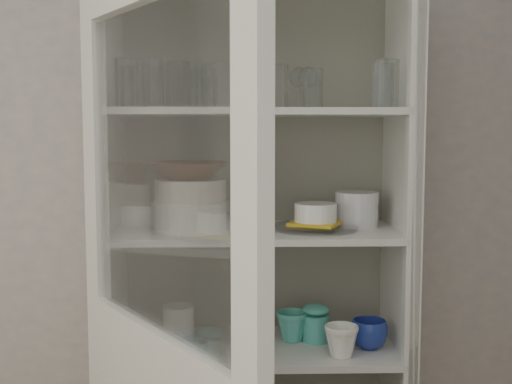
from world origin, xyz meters
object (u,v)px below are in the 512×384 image
(goblet_3, at_px, (308,87))
(cream_bowl, at_px, (190,190))
(grey_bowl_stack, at_px, (357,209))
(white_ramekin, at_px, (316,212))
(pantry_cabinet, at_px, (256,316))
(teal_jar, at_px, (316,325))
(goblet_1, at_px, (204,86))
(mug_blue, at_px, (369,334))
(mug_teal, at_px, (292,326))
(white_canister, at_px, (179,324))
(goblet_0, at_px, (197,88))
(yellow_trivet, at_px, (315,223))
(plate_stack_front, at_px, (191,216))
(plate_stack_back, at_px, (144,213))
(mug_white, at_px, (341,341))
(measuring_cups, at_px, (187,345))
(glass_platter, at_px, (315,227))
(terracotta_bowl, at_px, (190,170))
(goblet_2, at_px, (298,87))

(goblet_3, bearing_deg, cream_bowl, -161.30)
(grey_bowl_stack, bearing_deg, white_ramekin, -157.46)
(pantry_cabinet, bearing_deg, goblet_3, 10.74)
(teal_jar, bearing_deg, goblet_3, 108.38)
(goblet_1, bearing_deg, mug_blue, -15.30)
(mug_teal, bearing_deg, white_canister, 157.11)
(white_canister, bearing_deg, goblet_0, 55.02)
(pantry_cabinet, relative_size, goblet_3, 12.91)
(yellow_trivet, relative_size, white_canister, 1.17)
(white_ramekin, xyz_separation_m, mug_teal, (-0.07, 0.05, -0.41))
(goblet_3, relative_size, plate_stack_front, 0.67)
(goblet_0, xyz_separation_m, plate_stack_front, (-0.01, -0.15, -0.43))
(goblet_0, xyz_separation_m, goblet_1, (0.02, -0.01, 0.00))
(plate_stack_front, bearing_deg, plate_stack_back, 135.03)
(plate_stack_back, bearing_deg, mug_teal, -12.62)
(plate_stack_back, distance_m, mug_white, 0.82)
(measuring_cups, bearing_deg, pantry_cabinet, 28.81)
(plate_stack_back, xyz_separation_m, white_ramekin, (0.60, -0.17, 0.02))
(plate_stack_back, distance_m, glass_platter, 0.62)
(goblet_1, bearing_deg, white_ramekin, -17.95)
(cream_bowl, bearing_deg, white_ramekin, 1.36)
(mug_white, bearing_deg, goblet_1, 152.32)
(pantry_cabinet, bearing_deg, white_canister, -170.05)
(goblet_3, relative_size, mug_blue, 1.32)
(goblet_1, bearing_deg, cream_bowl, -106.47)
(goblet_1, distance_m, cream_bowl, 0.37)
(plate_stack_back, relative_size, measuring_cups, 1.95)
(cream_bowl, height_order, mug_teal, cream_bowl)
(yellow_trivet, bearing_deg, mug_blue, -9.55)
(goblet_1, relative_size, measuring_cups, 1.69)
(yellow_trivet, bearing_deg, white_canister, 174.60)
(goblet_0, height_order, mug_white, goblet_0)
(yellow_trivet, xyz_separation_m, grey_bowl_stack, (0.15, 0.06, 0.04))
(white_ramekin, bearing_deg, cream_bowl, -178.64)
(white_ramekin, distance_m, mug_blue, 0.45)
(yellow_trivet, height_order, measuring_cups, yellow_trivet)
(white_canister, bearing_deg, terracotta_bowl, -47.40)
(yellow_trivet, bearing_deg, white_ramekin, 0.00)
(goblet_3, distance_m, grey_bowl_stack, 0.46)
(cream_bowl, distance_m, mug_teal, 0.60)
(terracotta_bowl, relative_size, teal_jar, 2.10)
(goblet_1, xyz_separation_m, goblet_2, (0.33, -0.03, -0.00))
(terracotta_bowl, bearing_deg, white_canister, 132.60)
(goblet_2, xyz_separation_m, goblet_3, (0.04, 0.03, 0.00))
(goblet_1, relative_size, mug_blue, 1.33)
(plate_stack_back, relative_size, cream_bowl, 0.80)
(mug_teal, bearing_deg, goblet_2, 38.61)
(mug_blue, bearing_deg, mug_teal, 149.09)
(glass_platter, xyz_separation_m, white_ramekin, (0.00, 0.00, 0.05))
(plate_stack_front, bearing_deg, grey_bowl_stack, 7.25)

